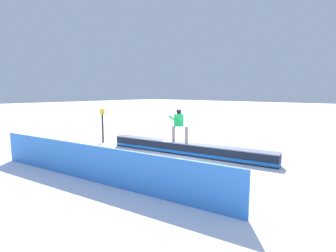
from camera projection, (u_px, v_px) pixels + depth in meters
The scene contains 5 objects.
ground_plane at pixel (186, 154), 11.51m from camera, with size 120.00×120.00×0.00m, color white.
grind_box at pixel (186, 149), 11.48m from camera, with size 7.62×1.70×0.53m.
snowboarder at pixel (179, 124), 11.51m from camera, with size 1.37×1.01×1.44m.
safety_fence at pixel (94, 164), 7.97m from camera, with size 9.28×0.06×1.12m, color #367CDD.
trail_marker at pixel (103, 124), 14.15m from camera, with size 0.40×0.10×1.80m.
Camera 1 is at (-6.76, 9.03, 2.71)m, focal length 28.39 mm.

